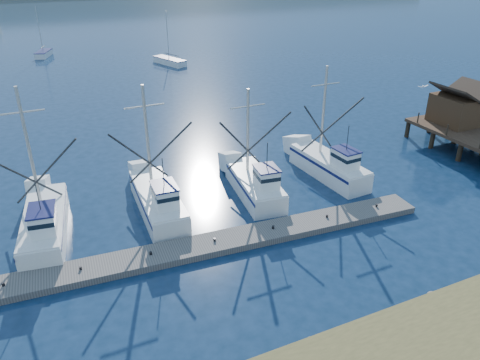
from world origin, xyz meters
name	(u,v)px	position (x,y,z in m)	size (l,w,h in m)	color
ground	(341,271)	(0.00, 0.00, 0.00)	(500.00, 500.00, 0.00)	#0C2037
floating_dock	(184,251)	(-7.77, 5.44, 0.22)	(32.91, 2.19, 0.44)	#655F5B
trawler_fleet	(146,205)	(-8.71, 10.64, 0.99)	(31.56, 8.82, 9.52)	white
sailboat_near	(170,61)	(6.72, 55.43, 0.49)	(3.91, 6.76, 8.10)	white
sailboat_far	(44,54)	(-11.07, 70.09, 0.51)	(3.27, 5.10, 8.10)	white
flying_gull	(423,87)	(15.43, 10.98, 6.40)	(1.05, 0.19, 0.19)	white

